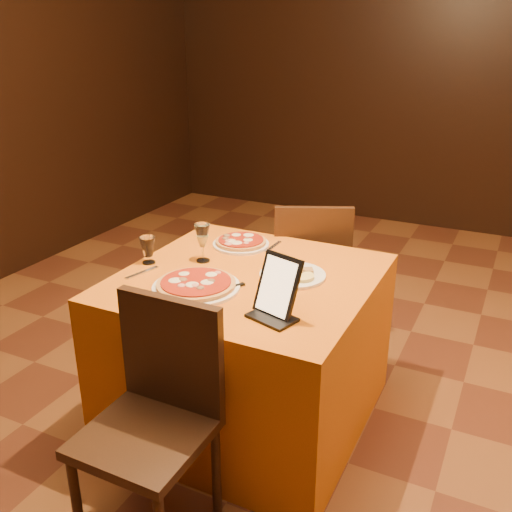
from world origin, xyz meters
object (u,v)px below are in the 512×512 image
at_px(pizza_near, 196,285).
at_px(wine_glass, 203,243).
at_px(tablet, 278,286).
at_px(chair_main_far, 310,272).
at_px(chair_main_near, 145,436).
at_px(main_table, 248,348).
at_px(pizza_far, 241,243).
at_px(water_glass, 148,250).

distance_m(pizza_near, wine_glass, 0.32).
bearing_deg(tablet, chair_main_far, 121.25).
bearing_deg(pizza_near, chair_main_near, -77.03).
distance_m(wine_glass, tablet, 0.64).
bearing_deg(main_table, chair_main_far, 90.00).
xyz_separation_m(main_table, chair_main_far, (0.00, 0.80, 0.08)).
bearing_deg(main_table, pizza_far, 122.22).
xyz_separation_m(chair_main_near, water_glass, (-0.49, 0.73, 0.36)).
xyz_separation_m(chair_main_near, pizza_near, (-0.14, 0.59, 0.31)).
xyz_separation_m(main_table, chair_main_near, (0.00, -0.81, 0.08)).
distance_m(main_table, chair_main_near, 0.81).
relative_size(chair_main_far, wine_glass, 4.79).
xyz_separation_m(chair_main_near, wine_glass, (-0.27, 0.87, 0.39)).
xyz_separation_m(chair_main_far, water_glass, (-0.49, -0.88, 0.36)).
distance_m(pizza_near, pizza_far, 0.55).
height_order(main_table, pizza_far, pizza_far).
xyz_separation_m(pizza_near, water_glass, (-0.35, 0.15, 0.05)).
relative_size(main_table, pizza_far, 3.81).
relative_size(chair_main_far, water_glass, 7.00).
bearing_deg(water_glass, pizza_near, -22.61).
distance_m(water_glass, tablet, 0.79).
relative_size(chair_main_near, chair_main_far, 1.00).
relative_size(pizza_near, water_glass, 2.90).
height_order(pizza_far, water_glass, water_glass).
height_order(main_table, chair_main_near, chair_main_near).
xyz_separation_m(main_table, wine_glass, (-0.27, 0.06, 0.47)).
bearing_deg(water_glass, tablet, -15.13).
xyz_separation_m(chair_main_near, chair_main_far, (0.00, 1.61, 0.00)).
bearing_deg(chair_main_near, main_table, 90.21).
xyz_separation_m(chair_main_near, pizza_far, (-0.20, 1.13, 0.31)).
relative_size(main_table, water_glass, 8.46).
height_order(main_table, chair_main_far, chair_main_far).
height_order(chair_main_near, chair_main_far, same).
bearing_deg(wine_glass, pizza_near, -64.53).
xyz_separation_m(wine_glass, tablet, (0.54, -0.34, 0.03)).
xyz_separation_m(chair_main_far, tablet, (0.27, -1.08, 0.41)).
distance_m(main_table, pizza_far, 0.55).
xyz_separation_m(chair_main_far, pizza_near, (-0.14, -1.02, 0.31)).
bearing_deg(tablet, pizza_far, 145.33).
distance_m(chair_main_near, tablet, 0.73).
distance_m(chair_main_near, wine_glass, 0.99).
height_order(chair_main_far, wine_glass, wine_glass).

